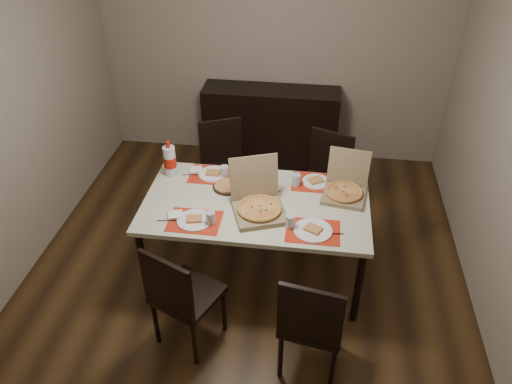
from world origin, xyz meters
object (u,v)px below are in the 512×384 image
Objects in this scene: dining_table at (256,209)px; chair_far_right at (325,177)px; dip_bowl at (275,188)px; soda_bottle at (170,161)px; sideboard at (271,126)px; chair_near_left at (181,295)px; chair_near_right at (312,322)px; chair_far_left at (224,163)px; pizza_box_center at (258,205)px.

chair_far_right is at bearing 55.81° from dining_table.
dip_bowl is 0.92m from soda_bottle.
chair_far_right reaches higher than dining_table.
sideboard is 1.87m from dining_table.
sideboard reaches higher than dining_table.
chair_near_left is at bearing -116.81° from dining_table.
soda_bottle is at bearing 158.77° from dining_table.
dining_table is 1.94× the size of chair_near_right.
chair_far_left is at bearing 115.94° from dining_table.
chair_far_left is at bearing 174.09° from chair_far_right.
chair_near_right is 2.89× the size of soda_bottle.
pizza_box_center reaches higher than dip_bowl.
pizza_box_center is (0.12, -1.97, 0.36)m from sideboard.
chair_near_left is at bearing -122.25° from pizza_box_center.
dining_table is 1.94× the size of chair_far_left.
dip_bowl is (-0.42, -0.61, 0.25)m from chair_far_right.
chair_far_left is 8.88× the size of dip_bowl.
dining_table is at bearing -123.62° from dip_bowl.
pizza_box_center reaches higher than sideboard.
chair_near_left is at bearing -120.59° from chair_far_right.
chair_far_left is at bearing 128.75° from dip_bowl.
chair_far_left is 1.00m from chair_far_right.
dining_table is 0.86m from soda_bottle.
chair_near_left reaches higher than sideboard.
dining_table is 1.94× the size of chair_near_left.
dip_bowl is (0.55, 1.03, 0.25)m from chair_near_left.
pizza_box_center is at bearing -72.89° from dining_table.
chair_near_right is at bearing -63.01° from chair_far_left.
pizza_box_center is at bearing -119.24° from chair_far_right.
chair_near_right and chair_far_left have the same top height.
pizza_box_center is 5.11× the size of dip_bowl.
soda_bottle is at bearing 153.02° from pizza_box_center.
dip_bowl is (0.57, -0.72, 0.25)m from chair_far_left.
sideboard is at bearing 92.59° from dining_table.
sideboard is 2.80× the size of pizza_box_center.
sideboard is at bearing 93.44° from pizza_box_center.
chair_near_left is at bearing -89.26° from chair_far_left.
chair_near_left reaches higher than dip_bowl.
pizza_box_center is 1.66× the size of soda_bottle.
pizza_box_center is at bearing -26.98° from soda_bottle.
chair_near_left is (-0.34, -2.69, 0.06)m from sideboard.
chair_far_left is 1.74× the size of pizza_box_center.
sideboard is at bearing 69.10° from chair_far_left.
sideboard is 1.61× the size of chair_far_left.
chair_far_left is (-0.95, 1.86, 0.00)m from chair_near_right.
chair_near_right is 2.09m from chair_far_left.
chair_far_right is 2.89× the size of soda_bottle.
soda_bottle is at bearing -118.92° from chair_far_left.
pizza_box_center is at bearing 119.28° from chair_near_right.
soda_bottle reaches higher than dining_table.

